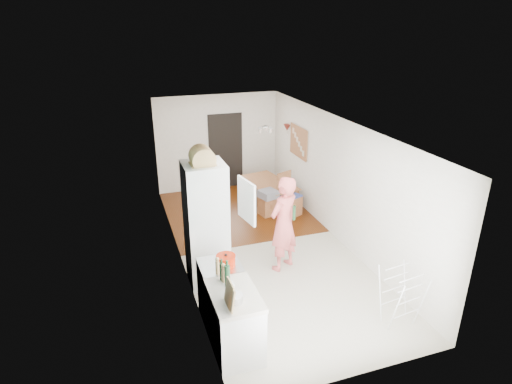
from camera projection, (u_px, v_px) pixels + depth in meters
room_shell at (263, 190)px, 8.07m from camera, size 3.20×7.00×2.50m
floor at (262, 248)px, 8.54m from camera, size 3.20×7.00×0.01m
wood_floor_overlay at (236, 211)px, 10.16m from camera, size 3.20×3.30×0.01m
sage_wall_panel at (200, 215)px, 5.61m from camera, size 0.02×3.00×1.30m
tile_splashback at (212, 283)px, 5.39m from camera, size 0.02×1.90×0.50m
doorway_recess at (226, 151)px, 11.28m from camera, size 0.90×0.04×2.00m
base_cabinet at (235, 324)px, 5.75m from camera, size 0.60×0.90×0.86m
worktop at (234, 295)px, 5.58m from camera, size 0.62×0.92×0.06m
range_cooker at (221, 292)px, 6.40m from camera, size 0.60×0.60×0.88m
cooker_top at (220, 266)px, 6.23m from camera, size 0.60×0.60×0.04m
fridge_housing at (206, 225)px, 7.07m from camera, size 0.66×0.66×2.15m
fridge_door at (247, 201)px, 6.81m from camera, size 0.14×0.56×0.70m
fridge_interior at (224, 196)px, 6.98m from camera, size 0.02×0.52×0.66m
pinboard at (299, 142)px, 10.09m from camera, size 0.03×0.90×0.70m
pinboard_frame at (298, 142)px, 10.09m from camera, size 0.00×0.94×0.74m
wall_sconce at (287, 127)px, 10.58m from camera, size 0.18×0.18×0.16m
person at (284, 216)px, 7.48m from camera, size 0.91×0.80×2.08m
dining_table at (269, 194)px, 10.52m from camera, size 0.99×1.47×0.47m
dining_chair at (290, 195)px, 9.78m from camera, size 0.56×0.56×1.01m
stool at (268, 206)px, 9.89m from camera, size 0.41×0.41×0.46m
grey_drape at (268, 194)px, 9.73m from camera, size 0.47×0.47×0.17m
drying_rack at (401, 297)px, 6.27m from camera, size 0.51×0.47×0.90m
bread_bin at (202, 158)px, 6.58m from camera, size 0.47×0.45×0.20m
red_casserole at (226, 261)px, 6.16m from camera, size 0.32×0.32×0.17m
steel_pan at (235, 298)px, 5.39m from camera, size 0.26×0.26×0.10m
held_bottle at (294, 213)px, 7.39m from camera, size 0.06×0.06×0.26m
bottle_a at (227, 276)px, 5.66m from camera, size 0.08×0.08×0.31m
bottle_b at (222, 271)px, 5.82m from camera, size 0.07×0.07×0.25m
bottle_c at (231, 291)px, 5.44m from camera, size 0.09×0.09×0.21m
pepper_mill_front at (224, 275)px, 5.78m from camera, size 0.07×0.07×0.22m
pepper_mill_back at (217, 267)px, 5.97m from camera, size 0.06×0.06×0.20m
chopping_boards at (230, 295)px, 5.24m from camera, size 0.05×0.26×0.35m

